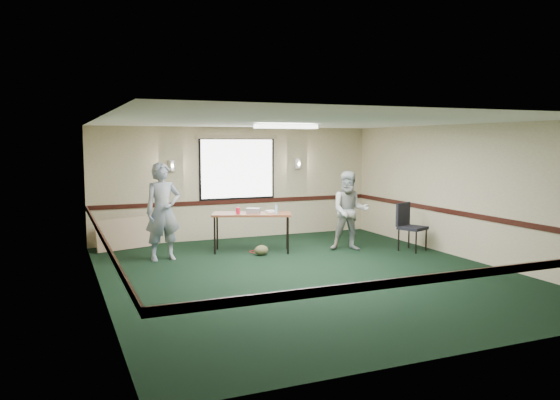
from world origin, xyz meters
name	(u,v)px	position (x,y,z in m)	size (l,w,h in m)	color
ground	(308,274)	(0.00, 0.00, 0.00)	(8.00, 8.00, 0.00)	black
room_shell	(265,178)	(0.00, 2.12, 1.58)	(8.00, 8.02, 8.00)	tan
folding_table	(252,216)	(-0.25, 2.26, 0.77)	(1.80, 1.24, 0.83)	#5F2F1B
projector	(253,210)	(-0.19, 2.33, 0.88)	(0.29, 0.24, 0.10)	gray
game_console	(270,211)	(0.16, 2.22, 0.86)	(0.18, 0.15, 0.05)	white
red_cup	(238,211)	(-0.56, 2.27, 0.90)	(0.09, 0.09, 0.13)	red
water_bottle	(276,209)	(0.19, 1.96, 0.93)	(0.06, 0.06, 0.19)	#86C5DC
duffel_bag	(261,250)	(-0.20, 1.82, 0.11)	(0.30, 0.23, 0.21)	#4E4D2C
cable_coil	(256,252)	(-0.18, 2.18, 0.01)	(0.30, 0.30, 0.02)	red
folded_table	(126,234)	(-2.71, 3.60, 0.34)	(1.34, 0.06, 0.69)	tan
conference_chair	(408,223)	(2.93, 1.09, 0.60)	(0.67, 0.68, 1.03)	black
person_left	(163,212)	(-2.15, 2.17, 0.97)	(0.71, 0.46, 1.94)	#3D5787
person_right	(350,211)	(1.77, 1.61, 0.86)	(0.83, 0.65, 1.72)	#769BB8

